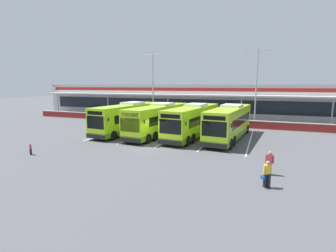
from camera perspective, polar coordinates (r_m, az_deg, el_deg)
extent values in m
plane|color=#4C4C51|center=(24.73, -2.68, -4.70)|extent=(200.00, 200.00, 0.00)
cube|color=silver|center=(50.01, 9.87, 5.47)|extent=(70.00, 10.00, 5.50)
cube|color=#19232D|center=(45.14, 8.60, 4.53)|extent=(66.00, 0.08, 2.20)
cube|color=maroon|center=(44.99, 8.69, 8.15)|extent=(68.00, 0.08, 0.60)
cube|color=beige|center=(43.58, 8.24, 6.87)|extent=(67.00, 3.00, 0.24)
cube|color=gray|center=(49.91, 9.97, 8.91)|extent=(70.00, 10.00, 0.50)
cylinder|color=#999999|center=(58.07, -23.60, 4.70)|extent=(0.20, 0.20, 4.20)
cylinder|color=#999999|center=(50.17, -13.40, 4.62)|extent=(0.20, 0.20, 4.20)
cylinder|color=#999999|center=(44.38, -0.02, 4.29)|extent=(0.20, 0.20, 4.20)
cylinder|color=#999999|center=(41.59, 16.17, 3.59)|extent=(0.20, 0.20, 4.20)
cylinder|color=#999999|center=(42.39, 33.11, 2.54)|extent=(0.20, 0.20, 4.20)
cube|color=maroon|center=(38.12, 6.10, 0.99)|extent=(60.00, 0.36, 1.00)
cube|color=#B2B2B2|center=(38.04, 6.11, 1.81)|extent=(60.00, 0.40, 0.10)
cube|color=#9ED11E|center=(32.30, -8.91, 1.95)|extent=(3.70, 12.19, 3.19)
cube|color=#598419|center=(32.50, -8.85, -0.35)|extent=(3.72, 12.21, 0.56)
cube|color=black|center=(32.60, -8.51, 2.45)|extent=(3.50, 9.80, 0.96)
cube|color=black|center=(27.70, -16.05, 0.78)|extent=(2.31, 0.32, 1.40)
cube|color=black|center=(27.57, -16.16, 2.83)|extent=(2.05, 0.28, 0.40)
cube|color=silver|center=(32.95, -7.97, 5.14)|extent=(2.31, 2.99, 0.28)
cube|color=black|center=(27.88, -16.07, -2.30)|extent=(2.45, 0.40, 0.44)
cube|color=black|center=(26.96, -13.30, 1.42)|extent=(0.09, 0.13, 0.36)
cube|color=black|center=(28.90, -17.75, 1.74)|extent=(0.09, 0.13, 0.36)
cylinder|color=black|center=(35.70, -3.01, 0.50)|extent=(0.42, 1.07, 1.04)
cylinder|color=black|center=(36.93, -6.23, 0.75)|extent=(0.42, 1.07, 1.04)
cylinder|color=black|center=(29.27, -10.56, -1.61)|extent=(0.42, 1.07, 1.04)
cylinder|color=black|center=(30.76, -14.11, -1.21)|extent=(0.42, 1.07, 1.04)
cylinder|color=black|center=(28.19, -12.27, -2.08)|extent=(0.42, 1.07, 1.04)
cylinder|color=black|center=(29.73, -15.87, -1.64)|extent=(0.42, 1.07, 1.04)
cube|color=#9ED11E|center=(30.27, -2.09, 1.56)|extent=(3.70, 12.19, 3.19)
cube|color=#598419|center=(30.48, -2.07, -0.88)|extent=(3.72, 12.21, 0.56)
cube|color=black|center=(30.59, -1.73, 2.11)|extent=(3.50, 9.80, 0.96)
cube|color=black|center=(25.25, -8.57, 0.24)|extent=(2.31, 0.32, 1.40)
cube|color=black|center=(25.11, -8.64, 2.49)|extent=(2.05, 0.28, 0.40)
cube|color=silver|center=(30.97, -1.22, 4.97)|extent=(2.31, 2.99, 0.28)
cube|color=black|center=(25.44, -8.63, -3.13)|extent=(2.45, 0.40, 0.44)
cube|color=black|center=(24.69, -5.36, 0.92)|extent=(0.09, 0.13, 0.36)
cube|color=black|center=(26.33, -10.75, 1.32)|extent=(0.09, 0.13, 0.36)
cylinder|color=black|center=(34.06, 3.41, 0.06)|extent=(0.42, 1.07, 1.04)
cylinder|color=black|center=(35.06, -0.19, 0.35)|extent=(0.42, 1.07, 1.04)
cylinder|color=black|center=(27.18, -3.09, -2.30)|extent=(0.42, 1.07, 1.04)
cylinder|color=black|center=(28.42, -7.29, -1.85)|extent=(0.42, 1.07, 1.04)
cylinder|color=black|center=(26.00, -4.62, -2.85)|extent=(0.42, 1.07, 1.04)
cylinder|color=black|center=(27.29, -8.92, -2.35)|extent=(0.42, 1.07, 1.04)
cube|color=#9ED11E|center=(29.31, 5.64, 1.27)|extent=(3.70, 12.19, 3.19)
cube|color=#598419|center=(29.52, 5.60, -1.26)|extent=(3.72, 12.21, 0.56)
cube|color=black|center=(29.65, 5.93, 1.83)|extent=(3.50, 9.80, 0.96)
cube|color=black|center=(23.88, 0.53, -0.17)|extent=(2.31, 0.32, 1.40)
cube|color=black|center=(23.73, 0.52, 2.21)|extent=(2.05, 0.28, 0.40)
cube|color=silver|center=(30.05, 6.38, 4.78)|extent=(2.31, 2.99, 0.28)
cube|color=black|center=(24.08, 0.41, -3.73)|extent=(2.45, 0.40, 0.44)
cube|color=black|center=(23.55, 4.08, 0.53)|extent=(0.09, 0.13, 0.36)
cube|color=black|center=(24.80, -2.14, 0.99)|extent=(0.09, 0.13, 0.36)
cylinder|color=black|center=(33.46, 10.34, -0.24)|extent=(0.42, 1.07, 1.04)
cylinder|color=black|center=(34.19, 6.50, 0.06)|extent=(0.42, 1.07, 1.04)
cylinder|color=black|center=(26.18, 5.53, -2.78)|extent=(0.42, 1.07, 1.04)
cylinder|color=black|center=(27.11, 0.80, -2.32)|extent=(0.42, 1.07, 1.04)
cylinder|color=black|center=(24.91, 4.36, -3.39)|extent=(0.42, 1.07, 1.04)
cylinder|color=black|center=(25.88, -0.54, -2.88)|extent=(0.42, 1.07, 1.04)
cube|color=#9ED11E|center=(28.75, 13.69, 0.89)|extent=(3.70, 12.19, 3.19)
cube|color=#598419|center=(28.97, 13.59, -1.68)|extent=(3.72, 12.21, 0.56)
cube|color=black|center=(29.10, 13.89, 1.47)|extent=(3.50, 9.80, 0.96)
cube|color=black|center=(23.03, 10.36, -0.68)|extent=(2.31, 0.32, 1.40)
cube|color=black|center=(22.87, 10.43, 1.79)|extent=(2.05, 0.28, 0.40)
cube|color=silver|center=(29.53, 14.26, 4.47)|extent=(2.31, 2.99, 0.28)
cube|color=black|center=(23.23, 10.18, -4.37)|extent=(2.45, 0.40, 0.44)
cube|color=black|center=(22.96, 14.12, 0.05)|extent=(0.09, 0.13, 0.36)
cube|color=black|center=(23.74, 7.25, 0.55)|extent=(0.09, 0.13, 0.36)
cylinder|color=black|center=(33.21, 17.40, -0.59)|extent=(0.42, 1.07, 1.04)
cylinder|color=black|center=(33.66, 13.39, -0.29)|extent=(0.42, 1.07, 1.04)
cylinder|color=black|center=(25.67, 14.56, -3.28)|extent=(0.42, 1.07, 1.04)
cylinder|color=black|center=(26.24, 9.45, -2.83)|extent=(0.42, 1.07, 1.04)
cylinder|color=black|center=(24.33, 13.86, -3.94)|extent=(0.42, 1.07, 1.04)
cylinder|color=black|center=(24.94, 8.49, -3.45)|extent=(0.42, 1.07, 1.04)
cube|color=silver|center=(33.82, -11.67, -1.07)|extent=(0.14, 13.00, 0.01)
cube|color=silver|center=(31.78, -5.28, -1.57)|extent=(0.14, 13.00, 0.01)
cube|color=silver|center=(30.18, 1.90, -2.12)|extent=(0.14, 13.00, 0.01)
cube|color=silver|center=(29.11, 9.74, -2.68)|extent=(0.14, 13.00, 0.01)
cube|color=silver|center=(28.62, 18.02, -3.21)|extent=(0.14, 13.00, 0.01)
cube|color=black|center=(16.23, 21.05, -11.38)|extent=(0.22, 0.23, 0.84)
cube|color=black|center=(16.24, 21.77, -11.42)|extent=(0.22, 0.23, 0.84)
cube|color=gold|center=(16.01, 21.56, -9.05)|extent=(0.40, 0.38, 0.56)
cube|color=gold|center=(15.89, 20.92, -9.26)|extent=(0.13, 0.13, 0.54)
cube|color=gold|center=(16.15, 22.17, -9.03)|extent=(0.13, 0.13, 0.54)
sphere|color=tan|center=(15.90, 21.64, -7.71)|extent=(0.22, 0.22, 0.22)
cube|color=#194C9E|center=(16.01, 20.58, -10.85)|extent=(0.27, 0.29, 0.22)
cylinder|color=#194C9E|center=(15.95, 20.62, -10.24)|extent=(0.02, 0.02, 0.16)
cube|color=#33333D|center=(18.52, 21.66, -8.85)|extent=(0.17, 0.20, 0.84)
cube|color=#33333D|center=(18.38, 22.08, -9.01)|extent=(0.17, 0.20, 0.84)
cube|color=#B23838|center=(18.25, 22.00, -6.84)|extent=(0.38, 0.28, 0.56)
cube|color=#B23838|center=(18.30, 21.32, -6.85)|extent=(0.11, 0.12, 0.54)
cube|color=#B23838|center=(18.23, 22.68, -7.00)|extent=(0.11, 0.12, 0.54)
sphere|color=tan|center=(18.15, 22.08, -5.66)|extent=(0.22, 0.22, 0.22)
cube|color=black|center=(24.97, -28.52, -5.10)|extent=(0.13, 0.14, 0.52)
cube|color=black|center=(24.86, -28.64, -5.16)|extent=(0.13, 0.14, 0.52)
cube|color=#A32D89|center=(24.82, -28.66, -4.16)|extent=(0.25, 0.22, 0.35)
cube|color=#A32D89|center=(24.95, -28.72, -4.14)|extent=(0.08, 0.08, 0.33)
cube|color=#A32D89|center=(24.69, -28.59, -4.26)|extent=(0.08, 0.08, 0.33)
sphere|color=tan|center=(24.77, -28.70, -3.61)|extent=(0.14, 0.14, 0.14)
cylinder|color=#9E9EA3|center=(42.87, -3.41, 8.65)|extent=(0.20, 0.20, 11.00)
cylinder|color=#9E9EA3|center=(43.14, -3.48, 15.77)|extent=(2.80, 0.10, 0.10)
cube|color=silver|center=(43.72, -5.21, 15.53)|extent=(0.44, 0.28, 0.20)
cube|color=silver|center=(42.57, -1.69, 15.74)|extent=(0.44, 0.28, 0.20)
cylinder|color=#9E9EA3|center=(39.23, 19.28, 8.09)|extent=(0.20, 0.20, 11.00)
cylinder|color=#9E9EA3|center=(39.53, 19.71, 15.86)|extent=(2.80, 0.10, 0.10)
cube|color=silver|center=(39.59, 17.60, 15.81)|extent=(0.44, 0.28, 0.20)
cube|color=silver|center=(39.49, 21.81, 15.60)|extent=(0.44, 0.28, 0.20)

